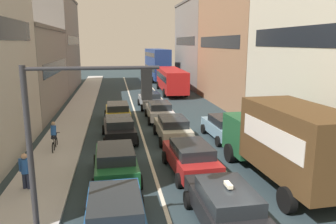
{
  "coord_description": "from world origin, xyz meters",
  "views": [
    {
      "loc": [
        -3.41,
        -8.67,
        6.05
      ],
      "look_at": [
        0.0,
        12.0,
        1.6
      ],
      "focal_mm": 34.94,
      "sensor_mm": 36.0,
      "label": 1
    }
  ],
  "objects_px": {
    "cyclist_on_sidewalk": "(54,137)",
    "sedan_left_lane_fourth": "(118,112)",
    "wagon_left_lane_second": "(116,161)",
    "sedan_right_lane_behind_truck": "(225,127)",
    "taxi_centre_lane_front": "(226,206)",
    "traffic_light_pole": "(77,127)",
    "sedan_centre_lane_fifth": "(150,100)",
    "bus_far_queue_secondary": "(157,63)",
    "removalist_box_truck": "(284,140)",
    "sedan_left_lane_third": "(119,128)",
    "bus_mid_queue_primary": "(171,79)",
    "hatchback_centre_lane_third": "(172,128)",
    "pedestrian_near_kerb": "(25,170)",
    "sedan_left_lane_front": "(115,215)",
    "sedan_centre_lane_second": "(191,157)",
    "coupe_centre_lane_fourth": "(159,111)"
  },
  "relations": [
    {
      "from": "sedan_centre_lane_second",
      "to": "hatchback_centre_lane_third",
      "type": "relative_size",
      "value": 1.02
    },
    {
      "from": "sedan_centre_lane_second",
      "to": "bus_mid_queue_primary",
      "type": "distance_m",
      "value": 25.19
    },
    {
      "from": "wagon_left_lane_second",
      "to": "sedan_right_lane_behind_truck",
      "type": "relative_size",
      "value": 1.0
    },
    {
      "from": "removalist_box_truck",
      "to": "sedan_centre_lane_fifth",
      "type": "height_order",
      "value": "removalist_box_truck"
    },
    {
      "from": "traffic_light_pole",
      "to": "cyclist_on_sidewalk",
      "type": "height_order",
      "value": "traffic_light_pole"
    },
    {
      "from": "sedan_right_lane_behind_truck",
      "to": "hatchback_centre_lane_third",
      "type": "bearing_deg",
      "value": 82.16
    },
    {
      "from": "hatchback_centre_lane_third",
      "to": "sedan_left_lane_third",
      "type": "bearing_deg",
      "value": 81.82
    },
    {
      "from": "sedan_right_lane_behind_truck",
      "to": "traffic_light_pole",
      "type": "bearing_deg",
      "value": 141.14
    },
    {
      "from": "sedan_left_lane_front",
      "to": "pedestrian_near_kerb",
      "type": "xyz_separation_m",
      "value": [
        -3.61,
        3.92,
        0.15
      ]
    },
    {
      "from": "coupe_centre_lane_fourth",
      "to": "sedan_left_lane_fourth",
      "type": "relative_size",
      "value": 1.0
    },
    {
      "from": "hatchback_centre_lane_third",
      "to": "traffic_light_pole",
      "type": "bearing_deg",
      "value": 157.13
    },
    {
      "from": "hatchback_centre_lane_third",
      "to": "removalist_box_truck",
      "type": "bearing_deg",
      "value": -153.53
    },
    {
      "from": "wagon_left_lane_second",
      "to": "sedan_centre_lane_fifth",
      "type": "xyz_separation_m",
      "value": [
        3.34,
        16.05,
        0.0
      ]
    },
    {
      "from": "taxi_centre_lane_front",
      "to": "traffic_light_pole",
      "type": "bearing_deg",
      "value": 97.29
    },
    {
      "from": "sedan_left_lane_front",
      "to": "sedan_centre_lane_fifth",
      "type": "height_order",
      "value": "same"
    },
    {
      "from": "bus_mid_queue_primary",
      "to": "bus_far_queue_secondary",
      "type": "height_order",
      "value": "bus_far_queue_secondary"
    },
    {
      "from": "sedan_left_lane_front",
      "to": "coupe_centre_lane_fourth",
      "type": "relative_size",
      "value": 1.0
    },
    {
      "from": "taxi_centre_lane_front",
      "to": "bus_far_queue_secondary",
      "type": "relative_size",
      "value": 0.41
    },
    {
      "from": "hatchback_centre_lane_third",
      "to": "pedestrian_near_kerb",
      "type": "bearing_deg",
      "value": 130.85
    },
    {
      "from": "cyclist_on_sidewalk",
      "to": "sedan_left_lane_fourth",
      "type": "bearing_deg",
      "value": -29.8
    },
    {
      "from": "sedan_left_lane_front",
      "to": "sedan_right_lane_behind_truck",
      "type": "xyz_separation_m",
      "value": [
        6.96,
        9.84,
        0.0
      ]
    },
    {
      "from": "hatchback_centre_lane_third",
      "to": "cyclist_on_sidewalk",
      "type": "relative_size",
      "value": 2.48
    },
    {
      "from": "traffic_light_pole",
      "to": "sedan_left_lane_front",
      "type": "relative_size",
      "value": 1.27
    },
    {
      "from": "coupe_centre_lane_fourth",
      "to": "bus_far_queue_secondary",
      "type": "relative_size",
      "value": 0.41
    },
    {
      "from": "sedan_left_lane_third",
      "to": "sedan_centre_lane_fifth",
      "type": "xyz_separation_m",
      "value": [
        3.09,
        10.12,
        0.0
      ]
    },
    {
      "from": "hatchback_centre_lane_third",
      "to": "sedan_right_lane_behind_truck",
      "type": "height_order",
      "value": "same"
    },
    {
      "from": "sedan_left_lane_fourth",
      "to": "cyclist_on_sidewalk",
      "type": "distance_m",
      "value": 7.53
    },
    {
      "from": "sedan_left_lane_front",
      "to": "sedan_right_lane_behind_truck",
      "type": "height_order",
      "value": "same"
    },
    {
      "from": "sedan_centre_lane_fifth",
      "to": "pedestrian_near_kerb",
      "type": "xyz_separation_m",
      "value": [
        -7.0,
        -16.86,
        0.15
      ]
    },
    {
      "from": "bus_mid_queue_primary",
      "to": "hatchback_centre_lane_third",
      "type": "bearing_deg",
      "value": 171.96
    },
    {
      "from": "sedan_centre_lane_fifth",
      "to": "sedan_right_lane_behind_truck",
      "type": "bearing_deg",
      "value": -163.37
    },
    {
      "from": "removalist_box_truck",
      "to": "bus_mid_queue_primary",
      "type": "xyz_separation_m",
      "value": [
        -0.25,
        26.67,
        -0.21
      ]
    },
    {
      "from": "sedan_left_lane_third",
      "to": "bus_far_queue_secondary",
      "type": "height_order",
      "value": "bus_far_queue_secondary"
    },
    {
      "from": "coupe_centre_lane_fourth",
      "to": "bus_far_queue_secondary",
      "type": "distance_m",
      "value": 27.63
    },
    {
      "from": "sedan_left_lane_fourth",
      "to": "pedestrian_near_kerb",
      "type": "bearing_deg",
      "value": 160.52
    },
    {
      "from": "removalist_box_truck",
      "to": "pedestrian_near_kerb",
      "type": "height_order",
      "value": "removalist_box_truck"
    },
    {
      "from": "sedan_centre_lane_second",
      "to": "sedan_left_lane_fourth",
      "type": "relative_size",
      "value": 1.01
    },
    {
      "from": "bus_mid_queue_primary",
      "to": "traffic_light_pole",
      "type": "bearing_deg",
      "value": 167.07
    },
    {
      "from": "removalist_box_truck",
      "to": "cyclist_on_sidewalk",
      "type": "height_order",
      "value": "removalist_box_truck"
    },
    {
      "from": "sedan_centre_lane_fifth",
      "to": "bus_mid_queue_primary",
      "type": "distance_m",
      "value": 9.62
    },
    {
      "from": "traffic_light_pole",
      "to": "taxi_centre_lane_front",
      "type": "distance_m",
      "value": 5.48
    },
    {
      "from": "traffic_light_pole",
      "to": "sedan_centre_lane_fifth",
      "type": "distance_m",
      "value": 22.06
    },
    {
      "from": "hatchback_centre_lane_third",
      "to": "sedan_centre_lane_fifth",
      "type": "distance_m",
      "value": 10.6
    },
    {
      "from": "coupe_centre_lane_fourth",
      "to": "bus_far_queue_secondary",
      "type": "bearing_deg",
      "value": -6.66
    },
    {
      "from": "removalist_box_truck",
      "to": "sedan_left_lane_third",
      "type": "bearing_deg",
      "value": 39.28
    },
    {
      "from": "removalist_box_truck",
      "to": "pedestrian_near_kerb",
      "type": "relative_size",
      "value": 4.7
    },
    {
      "from": "bus_far_queue_secondary",
      "to": "traffic_light_pole",
      "type": "bearing_deg",
      "value": 167.4
    },
    {
      "from": "removalist_box_truck",
      "to": "cyclist_on_sidewalk",
      "type": "relative_size",
      "value": 4.51
    },
    {
      "from": "sedan_left_lane_fourth",
      "to": "sedan_centre_lane_fifth",
      "type": "relative_size",
      "value": 1.0
    },
    {
      "from": "removalist_box_truck",
      "to": "sedan_left_lane_front",
      "type": "height_order",
      "value": "removalist_box_truck"
    }
  ]
}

